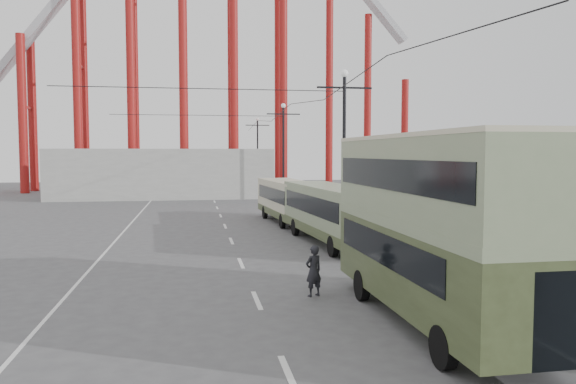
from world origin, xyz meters
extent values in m
plane|color=#4A4A4D|center=(0.00, 0.00, 0.00)|extent=(160.00, 160.00, 0.00)
cube|color=silver|center=(-1.00, 19.00, 0.01)|extent=(0.15, 82.00, 0.01)
cube|color=silver|center=(5.40, 20.00, 0.01)|extent=(0.12, 120.00, 0.01)
cube|color=silver|center=(-7.00, 20.00, 0.01)|extent=(0.12, 120.00, 0.01)
cylinder|color=black|center=(5.60, 18.00, 4.50)|extent=(0.20, 0.20, 9.00)
cylinder|color=black|center=(5.60, 18.00, 0.25)|extent=(0.44, 0.44, 0.50)
cube|color=black|center=(5.60, 18.00, 8.30)|extent=(3.20, 0.10, 0.10)
sphere|color=white|center=(5.60, 18.00, 9.10)|extent=(0.44, 0.44, 0.44)
cylinder|color=black|center=(5.60, 40.00, 4.50)|extent=(0.20, 0.20, 9.00)
cylinder|color=black|center=(5.60, 40.00, 0.25)|extent=(0.44, 0.44, 0.50)
cube|color=black|center=(5.60, 40.00, 8.30)|extent=(3.20, 0.10, 0.10)
sphere|color=white|center=(5.60, 40.00, 9.10)|extent=(0.44, 0.44, 0.44)
cylinder|color=black|center=(5.60, 62.00, 4.50)|extent=(0.20, 0.20, 9.00)
cylinder|color=black|center=(5.60, 62.00, 0.25)|extent=(0.44, 0.44, 0.50)
cube|color=black|center=(5.60, 62.00, 8.30)|extent=(3.20, 0.10, 0.10)
sphere|color=white|center=(5.60, 62.00, 9.10)|extent=(0.44, 0.44, 0.44)
cylinder|color=maroon|center=(-22.00, 55.00, 9.00)|extent=(1.00, 1.00, 18.00)
cylinder|color=maroon|center=(-22.00, 59.00, 9.00)|extent=(1.00, 1.00, 18.00)
cylinder|color=maroon|center=(-16.00, 55.00, 13.50)|extent=(1.00, 1.00, 27.00)
cylinder|color=maroon|center=(-16.00, 59.00, 13.50)|extent=(1.00, 1.00, 27.00)
cylinder|color=maroon|center=(-10.00, 55.00, 18.00)|extent=(1.00, 1.00, 36.00)
cylinder|color=maroon|center=(-10.00, 59.00, 18.00)|extent=(1.00, 1.00, 36.00)
cylinder|color=maroon|center=(-4.00, 55.00, 22.50)|extent=(1.00, 1.00, 45.00)
cylinder|color=maroon|center=(-4.00, 59.00, 22.50)|extent=(1.00, 1.00, 45.00)
cylinder|color=maroon|center=(14.00, 56.00, 15.00)|extent=(0.90, 0.90, 30.00)
cylinder|color=maroon|center=(19.00, 56.00, 11.00)|extent=(0.90, 0.90, 22.00)
cylinder|color=maroon|center=(24.00, 56.00, 7.00)|extent=(0.90, 0.90, 14.00)
cube|color=#9E9E99|center=(-6.00, 47.00, 2.50)|extent=(22.00, 10.00, 5.00)
cube|color=#364022|center=(3.35, 0.83, 1.57)|extent=(2.47, 9.52, 2.09)
cube|color=black|center=(3.35, 0.83, 1.99)|extent=(2.49, 7.62, 0.85)
cube|color=gray|center=(3.35, 0.83, 2.75)|extent=(2.49, 9.52, 0.28)
cube|color=gray|center=(3.35, 0.83, 3.94)|extent=(2.47, 9.52, 2.09)
cube|color=black|center=(3.35, 0.83, 4.04)|extent=(2.51, 8.95, 0.81)
cube|color=beige|center=(3.35, 0.83, 5.04)|extent=(2.49, 9.52, 0.11)
cylinder|color=black|center=(2.24, 3.48, 0.47)|extent=(0.28, 0.95, 0.95)
cylinder|color=black|center=(4.39, 3.50, 0.47)|extent=(0.28, 0.95, 0.95)
cylinder|color=black|center=(2.30, -2.22, 0.47)|extent=(0.28, 0.95, 0.95)
cylinder|color=black|center=(4.45, -2.20, 0.47)|extent=(0.28, 0.95, 0.95)
cube|color=gray|center=(3.94, 14.31, 1.65)|extent=(3.14, 10.55, 2.27)
cube|color=black|center=(3.94, 14.31, 2.03)|extent=(3.09, 9.42, 0.90)
cube|color=#364022|center=(3.94, 14.31, 0.76)|extent=(3.17, 10.55, 0.47)
cube|color=gray|center=(3.94, 14.31, 2.86)|extent=(3.16, 10.55, 0.15)
cylinder|color=black|center=(2.66, 17.15, 0.47)|extent=(0.33, 0.96, 0.95)
cylinder|color=black|center=(4.79, 17.31, 0.47)|extent=(0.33, 0.96, 0.95)
cylinder|color=black|center=(3.13, 10.93, 0.47)|extent=(0.33, 0.96, 0.95)
cylinder|color=black|center=(5.26, 11.09, 0.47)|extent=(0.33, 0.96, 0.95)
cube|color=beige|center=(3.19, 23.32, 1.56)|extent=(2.90, 9.04, 2.14)
cube|color=black|center=(3.19, 23.32, 1.91)|extent=(2.85, 7.98, 0.85)
cube|color=#364022|center=(3.19, 23.32, 0.71)|extent=(2.93, 9.04, 0.44)
cube|color=beige|center=(3.19, 23.32, 2.70)|extent=(2.92, 9.04, 0.14)
cylinder|color=black|center=(2.01, 25.55, 0.44)|extent=(0.32, 0.91, 0.89)
cylinder|color=black|center=(4.02, 25.70, 0.44)|extent=(0.32, 0.91, 0.89)
cylinder|color=black|center=(2.39, 20.58, 0.44)|extent=(0.32, 0.91, 0.89)
cylinder|color=black|center=(4.40, 20.73, 0.44)|extent=(0.32, 0.91, 0.89)
imported|color=black|center=(0.86, 4.20, 0.83)|extent=(0.72, 0.62, 1.66)
camera|label=1|loc=(-2.90, -13.18, 4.61)|focal=35.00mm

